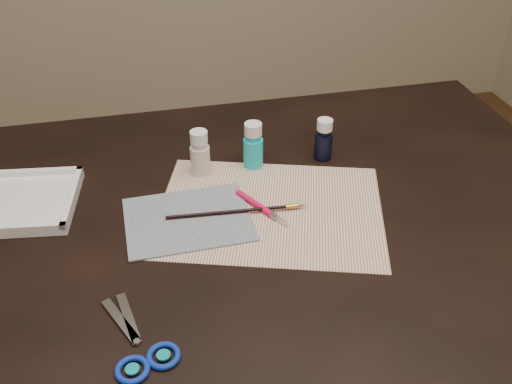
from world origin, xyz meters
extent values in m
cube|color=black|center=(0.00, 0.00, 0.38)|extent=(1.30, 0.90, 0.75)
cube|color=silver|center=(0.03, 0.01, 0.75)|extent=(0.48, 0.42, 0.00)
cube|color=#17273D|center=(-0.12, 0.01, 0.75)|extent=(0.22, 0.18, 0.00)
cylinder|color=silver|center=(-0.08, 0.16, 0.80)|extent=(0.05, 0.05, 0.10)
cylinder|color=#1BC0CD|center=(0.03, 0.16, 0.80)|extent=(0.05, 0.05, 0.10)
cylinder|color=black|center=(0.18, 0.16, 0.79)|extent=(0.04, 0.04, 0.09)
cube|color=white|center=(-0.41, 0.12, 0.76)|extent=(0.21, 0.21, 0.02)
camera|label=1|loc=(-0.18, -0.80, 1.38)|focal=40.00mm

